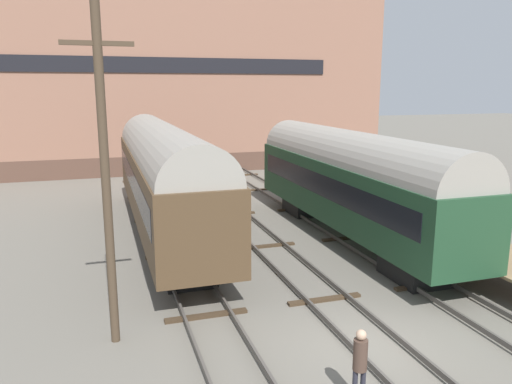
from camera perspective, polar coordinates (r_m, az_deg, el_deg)
ground_plane at (r=14.87m, az=12.99°, el=-16.55°), size 200.00×200.00×0.00m
track_left at (r=13.41m, az=-2.87°, el=-18.91°), size 2.60×60.00×0.26m
track_middle at (r=14.81m, az=13.01°, el=-16.06°), size 2.60×60.00×0.26m
track_right at (r=17.06m, az=25.07°, el=-13.02°), size 2.60×60.00×0.26m
train_car_brown at (r=23.88m, az=-10.46°, el=2.17°), size 3.02×18.29×5.36m
train_car_green at (r=23.27m, az=10.73°, el=1.50°), size 2.95×16.09×5.09m
person_worker at (r=11.84m, az=11.80°, el=-18.26°), size 0.32×0.32×1.82m
utility_pole at (r=13.68m, az=-16.83°, el=1.90°), size 1.80×0.24×9.18m
warehouse_building at (r=46.33m, az=-11.06°, el=12.79°), size 38.29×11.11×15.81m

